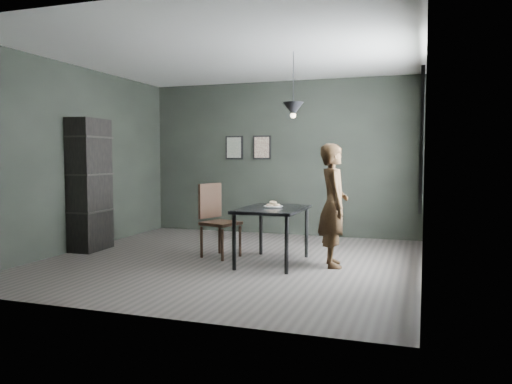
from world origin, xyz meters
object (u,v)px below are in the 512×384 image
(wood_chair, at_px, (216,215))
(shelf_unit, at_px, (90,185))
(cafe_table, at_px, (273,214))
(white_plate, at_px, (273,207))
(pendant_lamp, at_px, (293,109))
(woman, at_px, (333,205))

(wood_chair, height_order, shelf_unit, shelf_unit)
(cafe_table, distance_m, shelf_unit, 2.94)
(white_plate, relative_size, pendant_lamp, 0.27)
(cafe_table, xyz_separation_m, pendant_lamp, (0.25, 0.10, 1.38))
(white_plate, xyz_separation_m, woman, (0.80, 0.05, 0.04))
(pendant_lamp, bearing_deg, shelf_unit, -178.93)
(shelf_unit, bearing_deg, white_plate, -2.20)
(cafe_table, relative_size, white_plate, 5.22)
(wood_chair, distance_m, pendant_lamp, 1.86)
(shelf_unit, distance_m, pendant_lamp, 3.34)
(woman, bearing_deg, pendant_lamp, 71.57)
(woman, xyz_separation_m, wood_chair, (-1.70, 0.11, -0.20))
(shelf_unit, bearing_deg, pendant_lamp, -1.05)
(cafe_table, relative_size, pendant_lamp, 1.39)
(white_plate, xyz_separation_m, wood_chair, (-0.90, 0.16, -0.16))
(woman, height_order, shelf_unit, shelf_unit)
(white_plate, height_order, pendant_lamp, pendant_lamp)
(wood_chair, bearing_deg, shelf_unit, -157.36)
(white_plate, relative_size, woman, 0.14)
(pendant_lamp, bearing_deg, white_plate, -166.06)
(cafe_table, xyz_separation_m, wood_chair, (-0.91, 0.20, -0.08))
(wood_chair, relative_size, pendant_lamp, 1.21)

